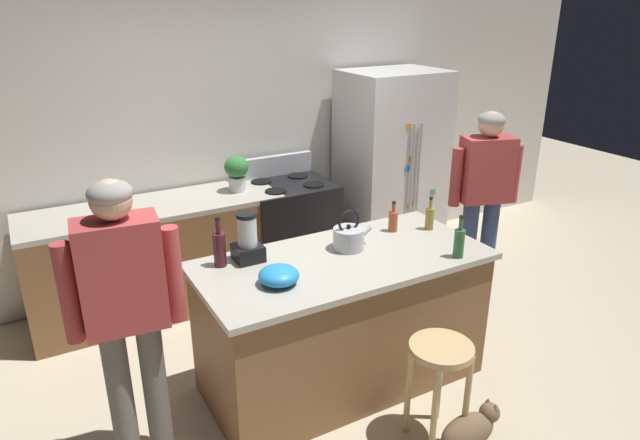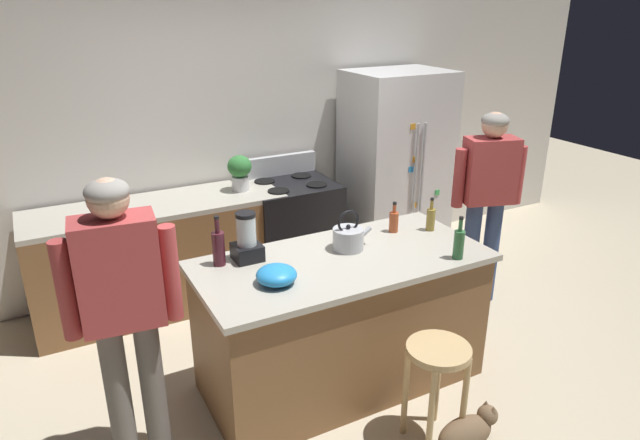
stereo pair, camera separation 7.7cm
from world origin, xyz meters
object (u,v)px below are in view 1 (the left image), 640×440
Objects in this scene: stove_range at (288,231)px; mixing_bowl at (279,275)px; person_by_island_left at (125,302)px; potted_plant at (237,171)px; tea_kettle at (349,237)px; person_by_sink_right at (484,190)px; bottle_vinegar at (430,218)px; kitchen_island at (342,321)px; bottle_olive_oil at (459,242)px; bar_stool at (440,366)px; blender_appliance at (248,241)px; bottle_cooking_sauce at (393,220)px; bottle_wine at (219,248)px; cat at (470,429)px; refrigerator at (391,168)px.

stove_range reaches higher than mixing_bowl.
stove_range is 0.66× the size of person_by_island_left.
person_by_island_left is 5.45× the size of potted_plant.
potted_plant is 1.46m from tea_kettle.
person_by_island_left is 0.83m from mixing_bowl.
person_by_sink_right is 1.50m from tea_kettle.
bottle_vinegar is 1.01× the size of mixing_bowl.
kitchen_island is 1.69× the size of stove_range.
person_by_sink_right is at bearing 38.41° from bottle_olive_oil.
person_by_island_left reaches higher than kitchen_island.
mixing_bowl is at bearing -167.14° from kitchen_island.
bar_stool is (0.19, -0.73, 0.04)m from kitchen_island.
blender_appliance is (-0.72, 0.99, 0.54)m from bar_stool.
bottle_cooking_sauce is at bearing 17.40° from mixing_bowl.
kitchen_island is 1.43m from person_by_island_left.
bottle_cooking_sauce is (0.62, -1.34, -0.09)m from potted_plant.
mixing_bowl is (-0.69, 0.62, 0.47)m from bar_stool.
stove_range is 3.94× the size of bottle_olive_oil.
blender_appliance is at bearing 94.86° from mixing_bowl.
bar_stool is 2.00× the size of bottle_wine.
bottle_vinegar is at bearing 73.05° from bottle_olive_oil.
cat is 1.73× the size of potted_plant.
stove_range reaches higher than kitchen_island.
bottle_vinegar is at bearing -6.16° from bottle_wine.
kitchen_island is at bearing -20.91° from bottle_wine.
potted_plant is at bearing 52.58° from person_by_island_left.
person_by_sink_right is 5.83× the size of bottle_olive_oil.
tea_kettle is (1.42, 0.16, -0.00)m from person_by_island_left.
bottle_olive_oil is (0.63, -0.34, 0.55)m from kitchen_island.
refrigerator is 1.11× the size of person_by_island_left.
bar_stool is at bearing -124.31° from bottle_vinegar.
potted_plant is at bearing 97.57° from tea_kettle.
person_by_sink_right is at bearing 20.40° from bottle_vinegar.
bottle_vinegar reaches higher than cat.
bottle_cooking_sauce is at bearing -65.33° from potted_plant.
potted_plant is at bearing 110.97° from bottle_olive_oil.
person_by_island_left is 2.04m from cat.
mixing_bowl reaches higher than kitchen_island.
kitchen_island is at bearing -134.57° from tea_kettle.
bottle_cooking_sauce is 0.92× the size of bottle_vinegar.
stove_range is at bearing 98.45° from bottle_olive_oil.
person_by_island_left is 1.43m from tea_kettle.
refrigerator is at bearing 46.10° from kitchen_island.
refrigerator is 3.17m from person_by_island_left.
person_by_sink_right is 5.10× the size of bottle_wine.
bottle_olive_oil is at bearing -27.12° from blender_appliance.
mixing_bowl is at bearing -169.95° from bottle_vinegar.
mixing_bowl is 0.85× the size of tea_kettle.
refrigerator is 6.57× the size of tea_kettle.
stove_range is at bearing 79.88° from tea_kettle.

